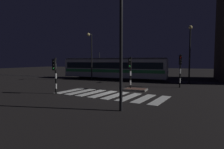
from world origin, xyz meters
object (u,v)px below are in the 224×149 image
Objects in this scene: street_lamp_trackside_right at (190,47)px; tram at (113,68)px; street_lamp_trackside_left at (91,51)px; street_lamp_near_kerb at (119,34)px; traffic_light_corner_far_right at (180,66)px; traffic_light_corner_near_left at (55,70)px; traffic_light_median_centre at (130,68)px.

street_lamp_trackside_right reaches higher than tram.
street_lamp_trackside_left is at bearing -133.36° from tram.
street_lamp_near_kerb is 0.98× the size of street_lamp_trackside_left.
traffic_light_corner_far_right is 0.53× the size of street_lamp_near_kerb.
street_lamp_trackside_left reaches higher than traffic_light_corner_near_left.
street_lamp_trackside_left is 4.42m from tram.
tram reaches higher than traffic_light_median_centre.
traffic_light_corner_near_left is (-5.22, -4.68, -0.09)m from traffic_light_median_centre.
street_lamp_trackside_left is (-9.68, 14.50, 0.07)m from street_lamp_near_kerb.
traffic_light_median_centre is at bearing -142.62° from traffic_light_corner_far_right.
traffic_light_corner_far_right is 0.52× the size of street_lamp_trackside_left.
tram is at bearing 171.42° from street_lamp_trackside_right.
street_lamp_trackside_right is (3.51, 15.50, 0.22)m from street_lamp_near_kerb.
traffic_light_median_centre is 10.63m from tram.
traffic_light_corner_near_left is 0.88× the size of traffic_light_corner_far_right.
street_lamp_trackside_right reaches higher than traffic_light_corner_near_left.
street_lamp_trackside_left is 0.96× the size of street_lamp_trackside_right.
street_lamp_trackside_right reaches higher than street_lamp_trackside_left.
street_lamp_trackside_right is at bearing 49.22° from traffic_light_corner_near_left.
traffic_light_corner_near_left is 0.19× the size of tram.
traffic_light_corner_far_right is (9.64, 8.05, 0.27)m from traffic_light_corner_near_left.
traffic_light_corner_near_left is at bearing -89.17° from tram.
street_lamp_near_kerb is at bearing -56.25° from street_lamp_trackside_left.
traffic_light_median_centre is at bearing 41.86° from traffic_light_corner_near_left.
street_lamp_trackside_left is at bearing -175.65° from street_lamp_trackside_right.
traffic_light_median_centre is at bearing 102.63° from street_lamp_near_kerb.
traffic_light_corner_far_right is at bearing -30.35° from tram.
traffic_light_median_centre is 0.46× the size of street_lamp_trackside_right.
street_lamp_trackside_left is 0.42× the size of tram.
street_lamp_trackside_left is 13.24m from street_lamp_trackside_right.
traffic_light_median_centre is at bearing -39.52° from street_lamp_trackside_left.
traffic_light_corner_near_left is 8.06m from street_lamp_near_kerb.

